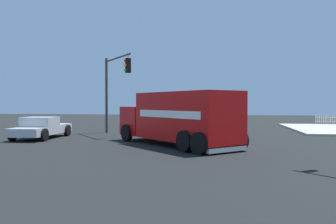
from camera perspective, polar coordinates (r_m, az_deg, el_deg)
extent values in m
plane|color=black|center=(18.57, 5.29, -5.55)|extent=(100.00, 100.00, 0.00)
cube|color=red|center=(18.08, 2.95, -0.68)|extent=(6.02, 6.14, 2.48)
cube|color=red|center=(21.57, -3.90, -1.38)|extent=(3.05, 3.03, 1.70)
cube|color=black|center=(22.30, -5.02, -0.42)|extent=(1.51, 1.45, 0.88)
cube|color=#B2B2B7|center=(15.94, 9.59, -6.03)|extent=(1.80, 1.74, 0.21)
cube|color=white|center=(17.37, -0.21, -0.35)|extent=(3.61, 3.78, 0.36)
cube|color=white|center=(18.84, 5.86, -0.22)|extent=(3.61, 3.78, 0.36)
cylinder|color=black|center=(20.97, -6.74, -3.38)|extent=(0.89, 0.92, 1.00)
cylinder|color=black|center=(22.24, -1.08, -3.10)|extent=(0.89, 0.92, 1.00)
cylinder|color=black|center=(16.22, 2.72, -4.79)|extent=(0.89, 0.92, 1.00)
cylinder|color=black|center=(17.83, 9.08, -4.24)|extent=(0.89, 0.92, 1.00)
cylinder|color=black|center=(15.40, 5.11, -5.12)|extent=(0.89, 0.92, 1.00)
cylinder|color=black|center=(17.09, 11.52, -4.50)|extent=(0.89, 0.92, 1.00)
cylinder|color=#38383D|center=(27.17, -9.97, 2.65)|extent=(0.20, 0.20, 5.69)
cylinder|color=#38383D|center=(25.09, -8.27, 8.70)|extent=(2.99, 3.92, 0.12)
cylinder|color=#38383D|center=(23.17, -6.53, 9.00)|extent=(0.03, 0.03, 0.25)
cube|color=black|center=(23.10, -6.53, 7.53)|extent=(0.42, 0.42, 0.95)
sphere|color=red|center=(23.07, -6.95, 8.32)|extent=(0.20, 0.20, 0.20)
sphere|color=#EFA314|center=(23.03, -6.95, 7.56)|extent=(0.20, 0.20, 0.20)
sphere|color=#19CC4C|center=(23.00, -6.94, 6.79)|extent=(0.20, 0.20, 0.20)
cube|color=#B7BABF|center=(22.39, -21.98, -3.10)|extent=(2.01, 1.58, 0.50)
cube|color=#B7BABF|center=(23.78, -20.14, -2.10)|extent=(2.02, 1.78, 1.10)
cube|color=black|center=(23.77, -20.15, -1.40)|extent=(1.85, 1.50, 0.48)
cube|color=#B7BABF|center=(25.46, -18.26, -2.47)|extent=(2.03, 2.08, 0.55)
cylinder|color=black|center=(22.06, -19.51, -3.53)|extent=(0.27, 0.77, 0.76)
cylinder|color=black|center=(23.01, -24.02, -3.37)|extent=(0.27, 0.77, 0.76)
cylinder|color=black|center=(25.17, -16.07, -2.90)|extent=(0.27, 0.77, 0.76)
cylinder|color=black|center=(26.01, -20.16, -2.80)|extent=(0.27, 0.77, 0.76)
cube|color=silver|center=(39.20, 25.49, -1.11)|extent=(0.08, 0.04, 0.95)
cube|color=silver|center=(39.15, 25.24, -1.11)|extent=(0.08, 0.04, 0.95)
cube|color=silver|center=(39.10, 24.99, -1.11)|extent=(0.08, 0.04, 0.95)
cube|color=silver|center=(39.05, 24.73, -1.11)|extent=(0.08, 0.04, 0.95)
cube|color=silver|center=(39.00, 24.48, -1.11)|extent=(0.08, 0.04, 0.95)
cube|color=silver|center=(38.95, 24.22, -1.11)|extent=(0.08, 0.04, 0.95)
cube|color=silver|center=(38.91, 23.97, -1.11)|extent=(0.08, 0.04, 0.95)
cube|color=silver|center=(38.86, 23.71, -1.11)|extent=(0.08, 0.04, 0.95)
cube|color=silver|center=(38.82, 23.45, -1.11)|extent=(0.08, 0.04, 0.95)
cube|color=silver|center=(38.77, 23.20, -1.11)|extent=(0.08, 0.04, 0.95)
cube|color=silver|center=(38.73, 22.94, -1.11)|extent=(0.08, 0.04, 0.95)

